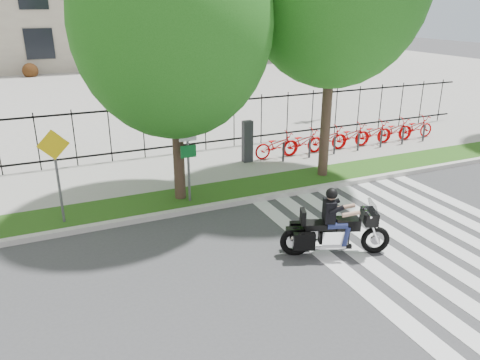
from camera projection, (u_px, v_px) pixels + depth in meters
name	position (u px, v px, depth m)	size (l,w,h in m)	color
ground	(249.00, 290.00, 9.58)	(120.00, 120.00, 0.00)	#3D3E40
curb	(187.00, 211.00, 13.06)	(60.00, 0.20, 0.15)	beige
grass_verge	(179.00, 200.00, 13.79)	(60.00, 1.50, 0.15)	#255214
sidewalk	(157.00, 174.00, 15.93)	(60.00, 3.50, 0.15)	gray
plaza	(91.00, 92.00, 30.97)	(80.00, 34.00, 0.10)	gray
crosswalk_stripes	(428.00, 244.00, 11.39)	(5.70, 8.00, 0.01)	silver
iron_fence	(143.00, 131.00, 17.05)	(30.00, 0.06, 2.00)	black
lamp_post_right	(333.00, 55.00, 22.50)	(1.06, 0.70, 4.25)	black
street_tree_1	(172.00, 23.00, 12.07)	(5.27, 5.27, 7.92)	#3D2C21
bike_share_station	(349.00, 136.00, 18.42)	(8.86, 0.85, 1.50)	#2D2D33
sign_pole_regulatory	(188.00, 148.00, 12.98)	(0.50, 0.09, 2.50)	#59595B
sign_pole_warning	(56.00, 164.00, 11.68)	(0.78, 0.09, 2.49)	#59595B
motorcycle_rider	(335.00, 228.00, 10.74)	(2.45, 1.30, 1.99)	black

